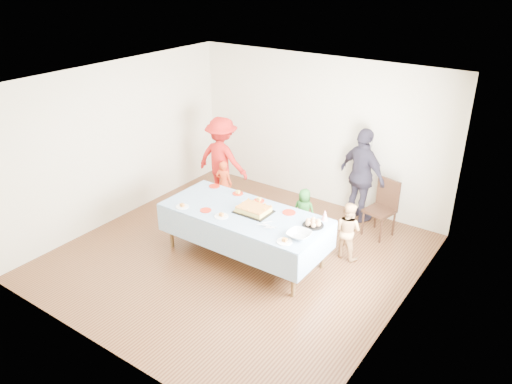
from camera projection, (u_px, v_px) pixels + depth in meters
ground at (237, 256)px, 7.71m from camera, size 5.00×5.00×0.00m
room_walls at (238, 149)px, 6.93m from camera, size 5.04×5.04×2.72m
party_table at (244, 215)px, 7.38m from camera, size 2.50×1.10×0.78m
birthday_cake at (254, 210)px, 7.33m from camera, size 0.52×0.40×0.09m
rolls_tray at (313, 223)px, 6.97m from camera, size 0.30×0.30×0.09m
punch_bowl at (299, 235)px, 6.68m from camera, size 0.32×0.32×0.08m
party_hat at (325, 215)px, 7.10m from camera, size 0.10×0.10×0.16m
fork_pile at (267, 225)px, 6.92m from camera, size 0.24×0.18×0.07m
plate_red_far_a at (214, 186)px, 8.18m from camera, size 0.18×0.18×0.01m
plate_red_far_b at (238, 194)px, 7.92m from camera, size 0.17×0.17×0.01m
plate_red_far_c at (259, 201)px, 7.69m from camera, size 0.18×0.18×0.01m
plate_red_far_d at (289, 212)px, 7.33m from camera, size 0.20×0.20×0.01m
plate_red_near at (206, 210)px, 7.40m from camera, size 0.17×0.17×0.01m
plate_white_left at (182, 207)px, 7.50m from camera, size 0.20×0.20×0.01m
plate_white_mid at (221, 216)px, 7.23m from camera, size 0.21×0.21×0.01m
plate_white_right at (284, 242)px, 6.58m from camera, size 0.21×0.21×0.01m
dining_chair at (383, 205)px, 8.13m from camera, size 0.50×0.50×0.96m
toddler_left at (224, 183)px, 9.12m from camera, size 0.36×0.28×0.88m
toddler_mid at (304, 211)px, 8.24m from camera, size 0.41×0.30×0.78m
toddler_right at (347, 230)px, 7.52m from camera, size 0.48×0.40×0.91m
adult_left at (222, 159)px, 9.21m from camera, size 1.07×0.65×1.61m
adult_right at (362, 176)px, 8.46m from camera, size 1.05×0.73×1.66m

